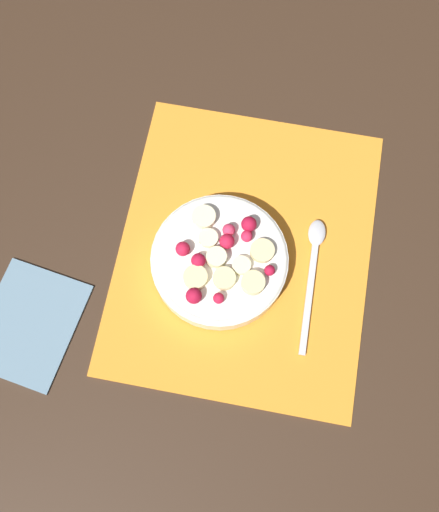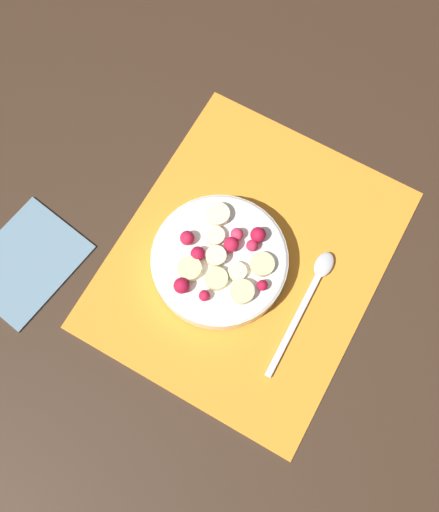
# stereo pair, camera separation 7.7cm
# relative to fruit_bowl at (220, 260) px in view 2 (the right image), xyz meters

# --- Properties ---
(ground_plane) EXTENTS (3.00, 3.00, 0.00)m
(ground_plane) POSITION_rel_fruit_bowl_xyz_m (-0.03, 0.03, -0.03)
(ground_plane) COLOR #382619
(placemat) EXTENTS (0.43, 0.35, 0.01)m
(placemat) POSITION_rel_fruit_bowl_xyz_m (-0.03, 0.03, -0.02)
(placemat) COLOR orange
(placemat) RESTS_ON ground_plane
(fruit_bowl) EXTENTS (0.19, 0.19, 0.05)m
(fruit_bowl) POSITION_rel_fruit_bowl_xyz_m (0.00, 0.00, 0.00)
(fruit_bowl) COLOR silver
(fruit_bowl) RESTS_ON placemat
(spoon) EXTENTS (0.20, 0.03, 0.01)m
(spoon) POSITION_rel_fruit_bowl_xyz_m (-0.03, 0.13, -0.02)
(spoon) COLOR silver
(spoon) RESTS_ON placemat
(napkin) EXTENTS (0.17, 0.15, 0.01)m
(napkin) POSITION_rel_fruit_bowl_xyz_m (0.13, -0.24, -0.02)
(napkin) COLOR slate
(napkin) RESTS_ON ground_plane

